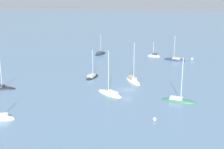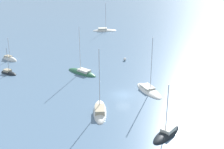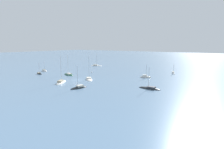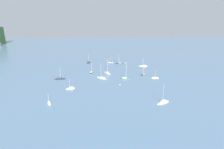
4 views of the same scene
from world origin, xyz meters
The scene contains 17 objects.
ground_plane centered at (0.00, 0.00, 0.00)m, with size 600.00×600.00×0.00m, color slate.
sailboat_0 centered at (-6.82, -12.86, 0.10)m, with size 4.27×8.48×11.29m.
sailboat_1 centered at (10.19, 11.29, 0.12)m, with size 7.04×3.83×8.96m.
sailboat_2 centered at (8.06, -0.98, 0.13)m, with size 8.62×5.92×11.97m.
sailboat_3 centered at (-3.41, 33.26, 0.09)m, with size 2.68×8.17×8.43m.
sailboat_4 centered at (44.08, 14.82, 0.11)m, with size 7.69×4.90×8.29m.
sailboat_5 centered at (-7.41, -34.33, 0.07)m, with size 2.62×5.45×6.69m.
sailboat_6 centered at (-45.33, -25.75, 0.12)m, with size 6.30×8.54×10.19m.
sailboat_7 centered at (-41.21, 31.45, 0.11)m, with size 4.88×3.33×6.37m.
sailboat_8 centered at (26.10, -34.60, 0.09)m, with size 3.91×8.13×8.23m.
sailboat_9 centered at (37.06, -14.35, 0.08)m, with size 5.19×8.46×9.97m.
sailboat_10 centered at (0.25, -27.88, 0.10)m, with size 2.30×4.78×6.68m.
sailboat_11 centered at (42.82, -6.58, 0.12)m, with size 2.69×5.12×6.39m.
sailboat_12 centered at (-22.47, 23.38, 0.11)m, with size 2.67×5.55×7.34m.
sailboat_13 centered at (-3.76, 3.95, 0.10)m, with size 7.60×8.10×11.61m.
mooring_buoy_0 centered at (38.19, -20.62, 0.44)m, with size 0.88×0.88×0.88m.
mooring_buoy_1 centered at (-18.84, -7.31, 0.38)m, with size 0.75×0.75×0.75m.
Camera 4 is at (-122.53, 7.29, 40.18)m, focal length 28.00 mm.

